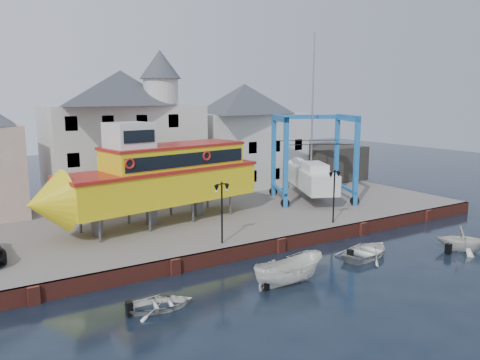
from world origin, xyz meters
TOP-DOWN VIEW (x-y plane):
  - ground at (0.00, 0.00)m, footprint 140.00×140.00m
  - hardstanding at (0.00, 11.00)m, footprint 44.00×22.00m
  - quay_wall at (-0.00, 0.10)m, footprint 44.00×0.47m
  - building_white_main at (-4.87, 18.39)m, footprint 14.00×8.30m
  - building_white_right at (9.00, 19.00)m, footprint 12.00×8.00m
  - shed_dark at (19.00, 17.00)m, footprint 8.00×7.00m
  - lamp_post_left at (-4.00, 1.20)m, footprint 1.12×0.32m
  - lamp_post_right at (6.00, 1.20)m, footprint 1.12×0.32m
  - tour_boat at (-6.25, 8.14)m, footprint 18.65×7.48m
  - travel_lift at (10.38, 9.31)m, footprint 8.94×10.49m
  - motorboat_a at (-3.04, -4.88)m, footprint 4.74×1.89m
  - motorboat_b at (4.52, -3.81)m, footprint 5.23×4.30m
  - motorboat_c at (11.21, -6.45)m, footprint 4.66×4.65m
  - motorboat_d at (-10.59, -3.96)m, footprint 3.83×3.05m

SIDE VIEW (x-z plane):
  - ground at x=0.00m, z-range 0.00..0.00m
  - motorboat_a at x=-3.04m, z-range -0.91..0.91m
  - motorboat_b at x=4.52m, z-range -0.47..0.47m
  - motorboat_c at x=11.21m, z-range -0.93..0.93m
  - motorboat_d at x=-10.59m, z-range -0.36..0.36m
  - hardstanding at x=0.00m, z-range 0.00..1.00m
  - quay_wall at x=0.00m, z-range 0.00..1.00m
  - shed_dark at x=19.00m, z-range 1.00..5.00m
  - travel_lift at x=10.38m, z-range -4.21..11.39m
  - lamp_post_left at x=-4.00m, z-range 2.07..6.27m
  - lamp_post_right at x=6.00m, z-range 2.07..6.27m
  - tour_boat at x=-6.25m, z-range 0.78..8.69m
  - building_white_right at x=9.00m, z-range 1.00..12.20m
  - building_white_main at x=-4.87m, z-range 0.34..14.34m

